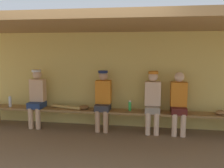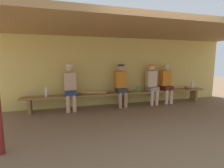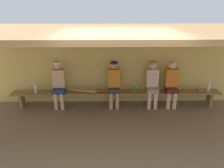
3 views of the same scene
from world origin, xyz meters
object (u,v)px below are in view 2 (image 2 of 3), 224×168
(water_bottle_blue, at_px, (138,88))
(baseball_glove_dark_brown, at_px, (108,92))
(baseball_bat, at_px, (94,93))
(water_bottle_orange, at_px, (192,85))
(player_in_red, at_px, (166,82))
(bench, at_px, (123,94))
(baseball_glove_tan, at_px, (187,87))
(player_shirtless_tan, at_px, (121,83))
(player_in_blue, at_px, (152,82))
(player_rightmost, at_px, (70,85))
(water_bottle_clear, at_px, (46,92))

(water_bottle_blue, height_order, baseball_glove_dark_brown, water_bottle_blue)
(baseball_glove_dark_brown, relative_size, baseball_bat, 0.31)
(water_bottle_orange, bearing_deg, player_in_red, -178.84)
(bench, height_order, baseball_bat, baseball_bat)
(bench, relative_size, water_bottle_blue, 26.85)
(bench, bearing_deg, baseball_glove_tan, 0.10)
(bench, xyz_separation_m, baseball_glove_tan, (2.43, 0.00, 0.12))
(player_shirtless_tan, bearing_deg, water_bottle_blue, 2.99)
(water_bottle_blue, bearing_deg, player_shirtless_tan, -177.01)
(water_bottle_blue, bearing_deg, player_in_red, -1.76)
(player_in_blue, relative_size, player_in_red, 1.01)
(player_rightmost, distance_m, baseball_glove_tan, 4.08)
(bench, xyz_separation_m, baseball_bat, (-0.95, -0.00, 0.11))
(player_rightmost, height_order, player_in_red, player_rightmost)
(player_in_blue, xyz_separation_m, player_rightmost, (-2.67, 0.00, 0.00))
(player_in_blue, relative_size, water_bottle_orange, 4.86)
(player_shirtless_tan, distance_m, water_bottle_orange, 2.76)
(bench, height_order, player_in_blue, player_in_blue)
(player_in_blue, bearing_deg, player_shirtless_tan, 180.00)
(player_rightmost, xyz_separation_m, water_bottle_clear, (-0.66, -0.04, -0.16))
(water_bottle_blue, height_order, baseball_glove_tan, water_bottle_blue)
(player_rightmost, distance_m, baseball_glove_dark_brown, 1.15)
(water_bottle_blue, bearing_deg, player_in_blue, -3.65)
(water_bottle_orange, height_order, water_bottle_clear, water_bottle_orange)
(player_rightmost, bearing_deg, player_in_blue, 0.00)
(water_bottle_orange, relative_size, water_bottle_clear, 1.07)
(water_bottle_clear, bearing_deg, player_rightmost, 3.68)
(player_in_red, distance_m, baseball_glove_tan, 0.88)
(player_in_red, xyz_separation_m, baseball_glove_dark_brown, (-2.09, -0.01, -0.22))
(player_shirtless_tan, relative_size, baseball_glove_tan, 5.60)
(player_rightmost, xyz_separation_m, player_shirtless_tan, (1.57, 0.00, 0.00))
(baseball_glove_tan, bearing_deg, baseball_bat, -49.11)
(water_bottle_blue, distance_m, baseball_glove_tan, 1.90)
(player_in_blue, distance_m, water_bottle_blue, 0.53)
(player_in_blue, height_order, water_bottle_orange, player_in_blue)
(baseball_glove_dark_brown, xyz_separation_m, baseball_glove_tan, (2.94, 0.01, 0.00))
(player_rightmost, relative_size, player_shirtless_tan, 1.00)
(player_in_blue, height_order, player_shirtless_tan, same)
(player_in_blue, xyz_separation_m, water_bottle_clear, (-3.33, -0.04, -0.16))
(player_rightmost, bearing_deg, water_bottle_blue, 0.83)
(player_rightmost, height_order, water_bottle_orange, player_rightmost)
(player_shirtless_tan, bearing_deg, player_in_red, -0.02)
(player_shirtless_tan, bearing_deg, bench, -2.81)
(water_bottle_orange, height_order, water_bottle_blue, water_bottle_orange)
(water_bottle_clear, distance_m, baseball_glove_tan, 4.74)
(baseball_bat, bearing_deg, water_bottle_clear, -164.90)
(player_shirtless_tan, relative_size, baseball_glove_dark_brown, 5.60)
(water_bottle_blue, bearing_deg, player_rightmost, -179.17)
(player_in_blue, distance_m, baseball_glove_tan, 1.43)
(bench, height_order, water_bottle_clear, water_bottle_clear)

